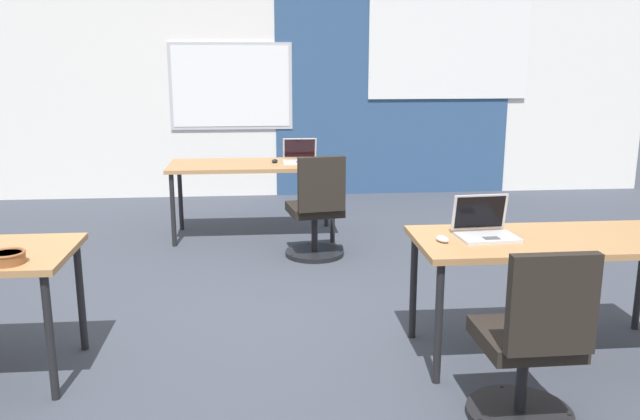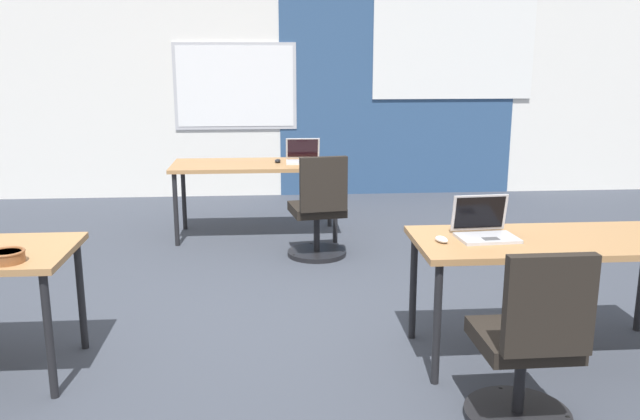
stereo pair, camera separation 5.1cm
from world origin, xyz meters
The scene contains 11 objects.
ground_plane centered at (0.00, 0.00, 0.00)m, with size 24.00×24.00×0.00m.
back_wall_assembly centered at (0.06, 4.20, 1.41)m, with size 10.00×0.27×2.80m.
desk_near_right centered at (1.75, -0.60, 0.66)m, with size 1.60×0.70×0.72m.
desk_far_center centered at (0.00, 2.20, 0.66)m, with size 1.60×0.70×0.72m.
laptop_far_right centered at (0.46, 2.23, 0.77)m, with size 0.33×0.32×0.22m.
mouse_far_right centered at (0.21, 2.22, 0.74)m, with size 0.07×0.11×0.03m.
chair_far_right centered at (0.55, 1.43, 0.38)m, with size 0.52×0.57×0.92m.
laptop_near_right_inner centered at (1.36, -0.55, 0.77)m, with size 0.35×0.30×0.24m.
mouse_near_right_inner centered at (1.09, -0.63, 0.74)m, with size 0.08×0.11×0.03m.
chair_near_right_inner centered at (1.33, -1.36, 0.38)m, with size 0.52×0.54×0.92m.
snack_bowl centered at (-1.20, -0.82, 0.76)m, with size 0.18×0.18×0.06m.
Camera 2 is at (0.13, -4.17, 1.76)m, focal length 37.45 mm.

